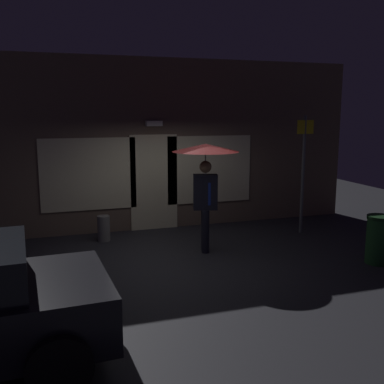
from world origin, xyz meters
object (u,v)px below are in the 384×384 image
at_px(street_sign_post, 303,168).
at_px(sidewalk_bollard, 104,228).
at_px(person_with_umbrella, 205,166).
at_px(trash_bin, 379,239).

bearing_deg(street_sign_post, sidewalk_bollard, 170.72).
relative_size(person_with_umbrella, street_sign_post, 0.80).
distance_m(person_with_umbrella, trash_bin, 3.42).
height_order(street_sign_post, trash_bin, street_sign_post).
distance_m(sidewalk_bollard, trash_bin, 5.43).
bearing_deg(person_with_umbrella, trash_bin, -14.77).
xyz_separation_m(street_sign_post, sidewalk_bollard, (-4.34, 0.71, -1.21)).
height_order(street_sign_post, sidewalk_bollard, street_sign_post).
relative_size(sidewalk_bollard, trash_bin, 0.62).
relative_size(street_sign_post, trash_bin, 2.99).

